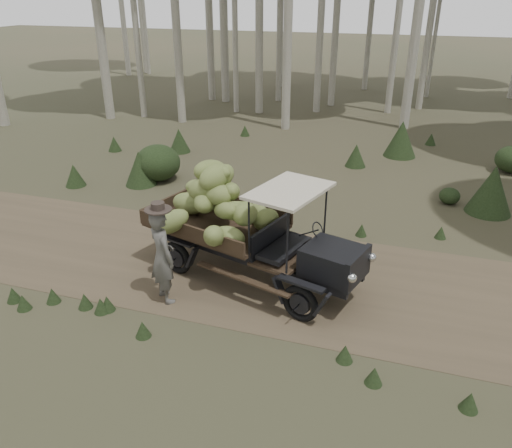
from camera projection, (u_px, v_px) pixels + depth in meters
The scene contains 5 objects.
ground at pixel (351, 287), 9.79m from camera, with size 120.00×120.00×0.00m, color #473D2B.
dirt_track at pixel (351, 287), 9.78m from camera, with size 70.00×4.00×0.01m, color brown.
banana_truck at pixel (235, 214), 9.74m from camera, with size 4.76×2.76×2.34m.
farmer at pixel (162, 255), 9.01m from camera, with size 0.79×0.75×1.97m.
undergrowth at pixel (291, 288), 8.76m from camera, with size 23.14×23.74×1.31m.
Camera 1 is at (0.76, -8.48, 5.32)m, focal length 35.00 mm.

